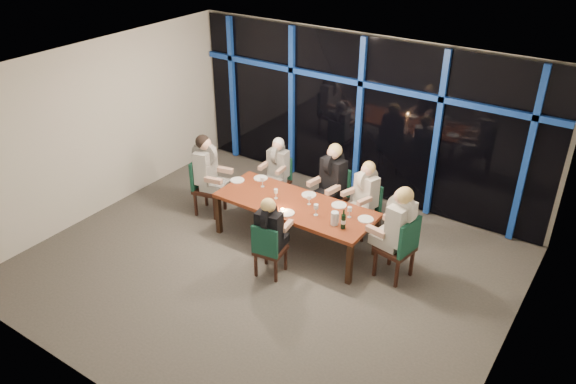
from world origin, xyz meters
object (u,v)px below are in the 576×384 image
Objects in this scene: wine_bottle at (343,221)px; chair_end_left at (204,183)px; diner_far_right at (365,188)px; diner_end_right at (398,219)px; chair_far_right at (367,206)px; chair_end_right at (401,246)px; diner_far_left at (277,162)px; water_pitcher at (335,218)px; chair_far_mid at (334,192)px; diner_far_mid at (332,173)px; dining_table at (295,207)px; diner_end_left at (207,164)px; chair_far_left at (279,177)px; chair_near_mid at (268,248)px; diner_near_mid at (270,225)px.

chair_end_left is at bearing 176.61° from wine_bottle.
diner_far_right is at bearing -83.93° from chair_end_left.
diner_far_right is at bearing -120.03° from diner_end_right.
diner_end_right is (0.89, -0.85, 0.49)m from chair_far_right.
chair_end_right is (0.98, -0.87, 0.08)m from chair_far_right.
water_pitcher is at bearing -36.32° from diner_far_left.
diner_far_mid is at bearing -90.00° from chair_far_mid.
wine_bottle is (0.82, -1.20, 0.31)m from chair_far_mid.
diner_end_right is (1.55, -0.90, 0.44)m from chair_far_mid.
chair_far_mid is 1.87m from chair_end_right.
dining_table is at bearing -88.30° from diner_far_mid.
diner_far_right is 1.06m from water_pitcher.
water_pitcher is at bearing -49.67° from chair_far_mid.
chair_far_mid is 1.01× the size of diner_end_left.
chair_end_left is at bearing -178.71° from dining_table.
dining_table is 2.55× the size of diner_end_right.
diner_end_right is at bearing -100.64° from chair_end_left.
wine_bottle is (0.19, -1.08, -0.00)m from diner_far_right.
diner_far_mid is (0.15, 0.90, 0.27)m from dining_table.
diner_far_right is at bearing -9.33° from chair_far_left.
chair_far_right is 0.89× the size of diner_end_right.
chair_near_mid is at bearing -79.33° from chair_far_mid.
diner_far_left reaches higher than chair_far_right.
diner_end_left reaches higher than diner_far_right.
diner_end_left is (-3.59, -0.10, 0.39)m from chair_end_right.
dining_table is 2.67× the size of diner_far_mid.
dining_table is at bearing -88.44° from chair_far_mid.
chair_far_mid is 0.98× the size of chair_end_left.
water_pitcher is (2.62, -0.17, -0.12)m from diner_end_left.
diner_far_right is at bearing -7.01° from diner_far_left.
chair_near_mid is at bearing -138.13° from wine_bottle.
diner_far_left is 1.80m from diner_far_right.
chair_end_left reaches higher than dining_table.
chair_end_right is 1.19× the size of diner_near_mid.
diner_end_right is at bearing -25.19° from chair_far_right.
chair_far_right reaches higher than chair_near_mid.
diner_end_left reaches higher than dining_table.
diner_far_left is at bearing -66.36° from diner_near_mid.
diner_far_left is at bearing -97.13° from chair_end_right.
diner_far_left reaches higher than dining_table.
chair_far_mid is 1.03× the size of diner_far_mid.
diner_end_left reaches higher than diner_far_mid.
diner_end_right is 3.25× the size of wine_bottle.
diner_end_left is 2.63m from water_pitcher.
chair_end_right is at bearing -100.94° from chair_end_left.
water_pitcher is (-0.88, -0.28, -0.14)m from diner_end_right.
chair_far_right is (0.65, -0.05, -0.05)m from chair_far_mid.
water_pitcher is (0.67, 0.76, 0.35)m from chair_near_mid.
wine_bottle is at bearing -34.68° from diner_far_left.
chair_far_left reaches higher than dining_table.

